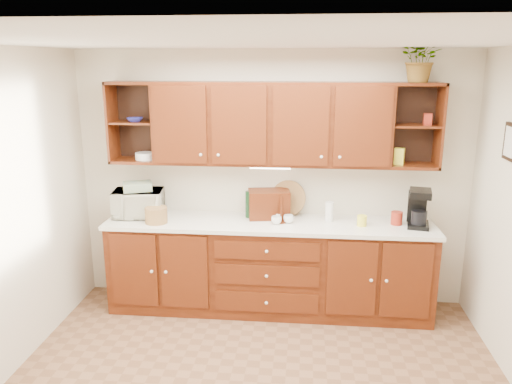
% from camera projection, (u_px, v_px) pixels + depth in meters
% --- Properties ---
extents(ceiling, '(4.00, 4.00, 0.00)m').
position_uv_depth(ceiling, '(255.00, 41.00, 3.13)').
color(ceiling, white).
rests_on(ceiling, back_wall).
extents(back_wall, '(4.00, 0.00, 4.00)m').
position_uv_depth(back_wall, '(272.00, 179.00, 5.14)').
color(back_wall, beige).
rests_on(back_wall, floor).
extents(base_cabinets, '(3.20, 0.60, 0.90)m').
position_uv_depth(base_cabinets, '(269.00, 267.00, 5.06)').
color(base_cabinets, '#371206').
rests_on(base_cabinets, floor).
extents(countertop, '(3.24, 0.64, 0.04)m').
position_uv_depth(countertop, '(269.00, 224.00, 4.94)').
color(countertop, white).
rests_on(countertop, base_cabinets).
extents(upper_cabinets, '(3.20, 0.33, 0.80)m').
position_uv_depth(upper_cabinets, '(272.00, 124.00, 4.83)').
color(upper_cabinets, '#371206').
rests_on(upper_cabinets, back_wall).
extents(undercabinet_light, '(0.40, 0.05, 0.02)m').
position_uv_depth(undercabinet_light, '(270.00, 167.00, 4.89)').
color(undercabinet_light, white).
rests_on(undercabinet_light, upper_cabinets).
extents(framed_picture, '(0.03, 0.24, 0.30)m').
position_uv_depth(framed_picture, '(511.00, 142.00, 4.00)').
color(framed_picture, black).
rests_on(framed_picture, right_wall).
extents(wicker_basket, '(0.23, 0.23, 0.16)m').
position_uv_depth(wicker_basket, '(156.00, 215.00, 4.88)').
color(wicker_basket, olive).
rests_on(wicker_basket, countertop).
extents(microwave, '(0.54, 0.40, 0.27)m').
position_uv_depth(microwave, '(138.00, 203.00, 5.07)').
color(microwave, white).
rests_on(microwave, countertop).
extents(towel_stack, '(0.33, 0.29, 0.08)m').
position_uv_depth(towel_stack, '(137.00, 186.00, 5.03)').
color(towel_stack, '#BFBA5A').
rests_on(towel_stack, microwave).
extents(wine_bottle, '(0.09, 0.09, 0.27)m').
position_uv_depth(wine_bottle, '(249.00, 204.00, 5.04)').
color(wine_bottle, black).
rests_on(wine_bottle, countertop).
extents(woven_tray, '(0.38, 0.19, 0.36)m').
position_uv_depth(woven_tray, '(288.00, 214.00, 5.15)').
color(woven_tray, olive).
rests_on(woven_tray, countertop).
extents(bread_box, '(0.44, 0.32, 0.28)m').
position_uv_depth(bread_box, '(269.00, 204.00, 5.03)').
color(bread_box, '#371206').
rests_on(bread_box, countertop).
extents(mug_tree, '(0.23, 0.24, 0.27)m').
position_uv_depth(mug_tree, '(281.00, 218.00, 4.90)').
color(mug_tree, '#371206').
rests_on(mug_tree, countertop).
extents(canister_red, '(0.13, 0.13, 0.13)m').
position_uv_depth(canister_red, '(397.00, 218.00, 4.84)').
color(canister_red, maroon).
rests_on(canister_red, countertop).
extents(canister_white, '(0.10, 0.10, 0.19)m').
position_uv_depth(canister_white, '(329.00, 211.00, 4.94)').
color(canister_white, white).
rests_on(canister_white, countertop).
extents(canister_yellow, '(0.12, 0.12, 0.10)m').
position_uv_depth(canister_yellow, '(362.00, 221.00, 4.80)').
color(canister_yellow, yellow).
rests_on(canister_yellow, countertop).
extents(coffee_maker, '(0.24, 0.29, 0.37)m').
position_uv_depth(coffee_maker, '(419.00, 209.00, 4.76)').
color(coffee_maker, black).
rests_on(coffee_maker, countertop).
extents(bowl_stack, '(0.20, 0.20, 0.04)m').
position_uv_depth(bowl_stack, '(135.00, 120.00, 4.92)').
color(bowl_stack, navy).
rests_on(bowl_stack, upper_cabinets).
extents(plate_stack, '(0.20, 0.20, 0.07)m').
position_uv_depth(plate_stack, '(145.00, 156.00, 5.01)').
color(plate_stack, white).
rests_on(plate_stack, upper_cabinets).
extents(pantry_box_yellow, '(0.11, 0.10, 0.16)m').
position_uv_depth(pantry_box_yellow, '(399.00, 156.00, 4.75)').
color(pantry_box_yellow, yellow).
rests_on(pantry_box_yellow, upper_cabinets).
extents(pantry_box_red, '(0.08, 0.07, 0.11)m').
position_uv_depth(pantry_box_red, '(428.00, 119.00, 4.65)').
color(pantry_box_red, maroon).
rests_on(pantry_box_red, upper_cabinets).
extents(potted_plant, '(0.44, 0.40, 0.42)m').
position_uv_depth(potted_plant, '(422.00, 59.00, 4.49)').
color(potted_plant, '#999999').
rests_on(potted_plant, upper_cabinets).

